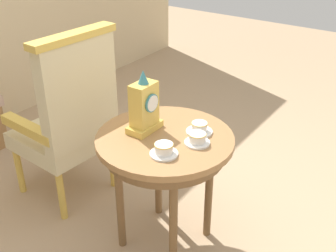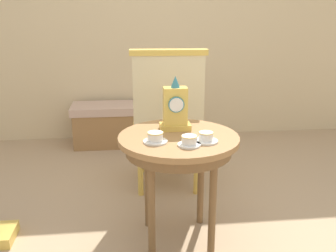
# 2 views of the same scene
# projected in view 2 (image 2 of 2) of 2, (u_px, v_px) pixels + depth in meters

# --- Properties ---
(ground_plane) EXTENTS (10.00, 10.00, 0.00)m
(ground_plane) POSITION_uv_depth(u_px,v_px,m) (184.00, 247.00, 2.42)
(ground_plane) COLOR tan
(wall_back) EXTENTS (6.00, 0.10, 2.80)m
(wall_back) POSITION_uv_depth(u_px,v_px,m) (154.00, 9.00, 4.14)
(wall_back) COLOR beige
(wall_back) RESTS_ON ground
(side_table) EXTENTS (0.72, 0.72, 0.70)m
(side_table) POSITION_uv_depth(u_px,v_px,m) (178.00, 149.00, 2.33)
(side_table) COLOR #9E7042
(side_table) RESTS_ON ground
(teacup_left) EXTENTS (0.14, 0.14, 0.06)m
(teacup_left) POSITION_uv_depth(u_px,v_px,m) (155.00, 138.00, 2.18)
(teacup_left) COLOR white
(teacup_left) RESTS_ON side_table
(teacup_right) EXTENTS (0.13, 0.13, 0.06)m
(teacup_right) POSITION_uv_depth(u_px,v_px,m) (189.00, 141.00, 2.13)
(teacup_right) COLOR white
(teacup_right) RESTS_ON side_table
(teacup_center) EXTENTS (0.14, 0.14, 0.06)m
(teacup_center) POSITION_uv_depth(u_px,v_px,m) (206.00, 138.00, 2.19)
(teacup_center) COLOR white
(teacup_center) RESTS_ON side_table
(mantel_clock) EXTENTS (0.19, 0.11, 0.34)m
(mantel_clock) POSITION_uv_depth(u_px,v_px,m) (175.00, 108.00, 2.38)
(mantel_clock) COLOR gold
(mantel_clock) RESTS_ON side_table
(armchair) EXTENTS (0.57, 0.56, 1.14)m
(armchair) POSITION_uv_depth(u_px,v_px,m) (168.00, 119.00, 3.03)
(armchair) COLOR beige
(armchair) RESTS_ON ground
(window_bench) EXTENTS (1.04, 0.40, 0.44)m
(window_bench) POSITION_uv_depth(u_px,v_px,m) (122.00, 124.00, 4.16)
(window_bench) COLOR #CCA893
(window_bench) RESTS_ON ground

